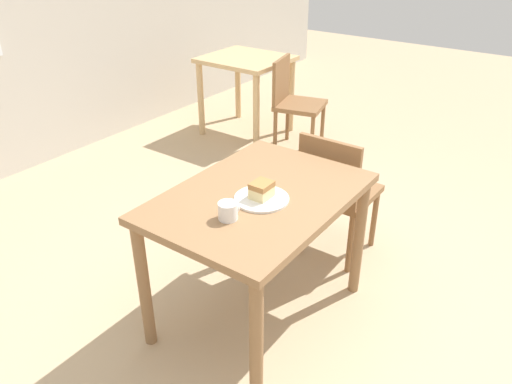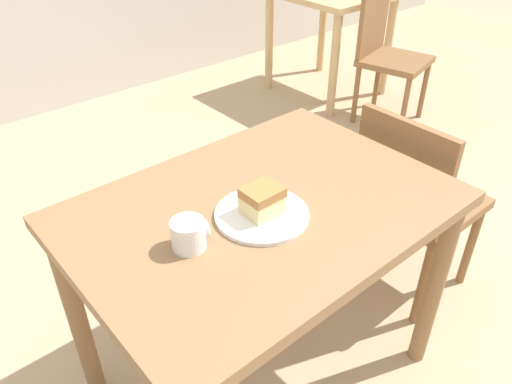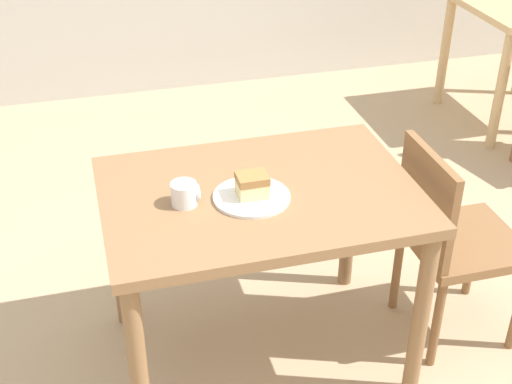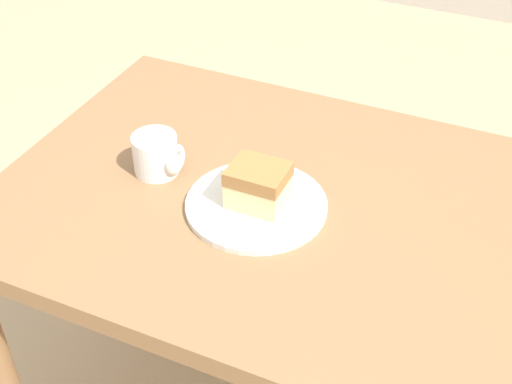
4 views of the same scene
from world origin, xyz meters
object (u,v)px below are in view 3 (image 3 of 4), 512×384
Objects in this scene: dining_table_near at (260,217)px; coffee_mug at (185,194)px; plate at (252,197)px; chair_near_window at (450,236)px; cake_slice at (252,185)px.

coffee_mug is at bearing -175.72° from dining_table_near.
dining_table_near is 0.13m from plate.
cake_slice is (-0.78, 0.01, 0.35)m from chair_near_window.
cake_slice is at bearing 89.11° from chair_near_window.
coffee_mug is (-1.00, 0.03, 0.33)m from chair_near_window.
dining_table_near is 0.30m from coffee_mug.
cake_slice reaches higher than chair_near_window.
chair_near_window is at bearing -0.89° from cake_slice.
plate is at bearing -133.06° from dining_table_near.
chair_near_window reaches higher than plate.
plate is (-0.04, -0.04, 0.12)m from dining_table_near.
plate is 2.54× the size of cake_slice.
cake_slice is (-0.04, -0.04, 0.16)m from dining_table_near.
coffee_mug reaches higher than plate.
chair_near_window is at bearing -0.74° from plate.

